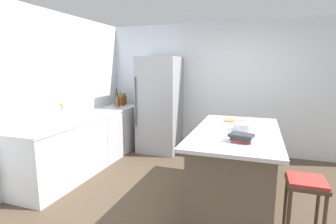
% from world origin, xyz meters
% --- Properties ---
extents(ground_plane, '(7.20, 7.20, 0.00)m').
position_xyz_m(ground_plane, '(0.00, 0.00, 0.00)').
color(ground_plane, '#4C3D2D').
extents(wall_rear, '(6.00, 0.10, 2.60)m').
position_xyz_m(wall_rear, '(0.00, 2.25, 1.30)').
color(wall_rear, silver).
rests_on(wall_rear, ground_plane).
extents(wall_left, '(0.10, 6.00, 2.60)m').
position_xyz_m(wall_left, '(-2.45, 0.00, 1.30)').
color(wall_left, silver).
rests_on(wall_left, ground_plane).
extents(counter_run_left, '(0.65, 2.99, 0.92)m').
position_xyz_m(counter_run_left, '(-2.09, 0.62, 0.46)').
color(counter_run_left, silver).
rests_on(counter_run_left, ground_plane).
extents(kitchen_island, '(1.05, 1.95, 0.94)m').
position_xyz_m(kitchen_island, '(0.43, 0.22, 0.48)').
color(kitchen_island, brown).
rests_on(kitchen_island, ground_plane).
extents(refrigerator, '(0.80, 0.76, 1.93)m').
position_xyz_m(refrigerator, '(-1.23, 1.84, 0.97)').
color(refrigerator, '#93969B').
rests_on(refrigerator, ground_plane).
extents(bar_stool, '(0.36, 0.36, 0.68)m').
position_xyz_m(bar_stool, '(1.16, -0.45, 0.55)').
color(bar_stool, '#473828').
rests_on(bar_stool, ground_plane).
extents(sink_faucet, '(0.15, 0.05, 0.30)m').
position_xyz_m(sink_faucet, '(-2.13, 0.31, 1.07)').
color(sink_faucet, silver).
rests_on(sink_faucet, counter_run_left).
extents(flower_vase, '(0.07, 0.07, 0.30)m').
position_xyz_m(flower_vase, '(-2.02, -0.09, 1.02)').
color(flower_vase, silver).
rests_on(flower_vase, counter_run_left).
extents(paper_towel_roll, '(0.14, 0.14, 0.31)m').
position_xyz_m(paper_towel_roll, '(-2.09, 0.58, 1.05)').
color(paper_towel_roll, gray).
rests_on(paper_towel_roll, counter_run_left).
extents(syrup_bottle, '(0.07, 0.07, 0.24)m').
position_xyz_m(syrup_bottle, '(-2.11, 2.01, 1.02)').
color(syrup_bottle, '#5B3319').
rests_on(syrup_bottle, counter_run_left).
extents(olive_oil_bottle, '(0.06, 0.06, 0.30)m').
position_xyz_m(olive_oil_bottle, '(-2.17, 1.90, 1.04)').
color(olive_oil_bottle, olive).
rests_on(olive_oil_bottle, counter_run_left).
extents(whiskey_bottle, '(0.08, 0.08, 0.26)m').
position_xyz_m(whiskey_bottle, '(-2.06, 1.81, 1.02)').
color(whiskey_bottle, brown).
rests_on(whiskey_bottle, counter_run_left).
extents(hot_sauce_bottle, '(0.05, 0.05, 0.20)m').
position_xyz_m(hot_sauce_bottle, '(-2.09, 1.71, 1.00)').
color(hot_sauce_bottle, red).
rests_on(hot_sauce_bottle, counter_run_left).
extents(wine_bottle, '(0.07, 0.07, 0.37)m').
position_xyz_m(wine_bottle, '(-2.10, 1.63, 1.07)').
color(wine_bottle, '#19381E').
rests_on(wine_bottle, counter_run_left).
extents(vinegar_bottle, '(0.05, 0.05, 0.29)m').
position_xyz_m(vinegar_bottle, '(-2.04, 1.52, 1.03)').
color(vinegar_bottle, '#994C23').
rests_on(vinegar_bottle, counter_run_left).
extents(cookbook_stack, '(0.29, 0.23, 0.09)m').
position_xyz_m(cookbook_stack, '(0.52, -0.29, 0.99)').
color(cookbook_stack, '#A83338').
rests_on(cookbook_stack, kitchen_island).
extents(mixing_bowl, '(0.28, 0.28, 0.09)m').
position_xyz_m(mixing_bowl, '(0.52, 0.28, 0.98)').
color(mixing_bowl, '#B2B5BA').
rests_on(mixing_bowl, kitchen_island).
extents(cutting_board, '(0.33, 0.21, 0.02)m').
position_xyz_m(cutting_board, '(0.37, 0.77, 0.95)').
color(cutting_board, '#9E7042').
rests_on(cutting_board, kitchen_island).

